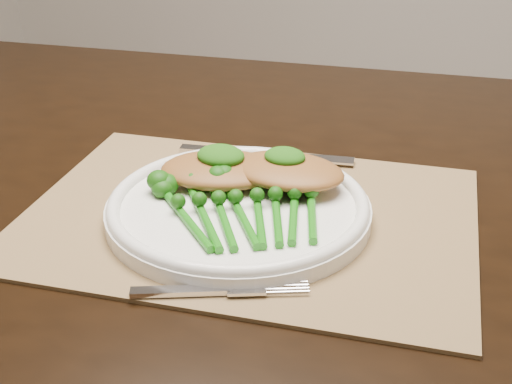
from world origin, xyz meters
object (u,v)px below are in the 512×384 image
at_px(dinner_plate, 238,207).
at_px(broccolini_bundle, 249,213).
at_px(placemat, 249,216).
at_px(chicken_fillet_left, 221,170).

bearing_deg(dinner_plate, broccolini_bundle, -43.25).
height_order(placemat, broccolini_bundle, broccolini_bundle).
bearing_deg(placemat, broccolini_bundle, -74.18).
relative_size(placemat, chicken_fillet_left, 3.51).
bearing_deg(chicken_fillet_left, placemat, -54.41).
relative_size(dinner_plate, chicken_fillet_left, 2.07).
bearing_deg(broccolini_bundle, chicken_fillet_left, 101.94).
bearing_deg(dinner_plate, placemat, 53.74).
relative_size(chicken_fillet_left, broccolini_bundle, 0.60).
height_order(dinner_plate, chicken_fillet_left, chicken_fillet_left).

